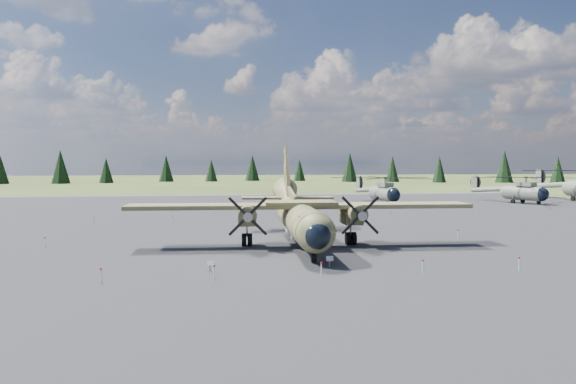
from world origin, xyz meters
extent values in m
plane|color=#59662D|center=(0.00, 0.00, 0.00)|extent=(500.00, 500.00, 0.00)
cube|color=#525156|center=(0.00, 10.00, 0.00)|extent=(120.00, 120.00, 0.04)
cylinder|color=#343E22|center=(2.72, -2.20, 2.09)|extent=(3.37, 16.45, 2.54)
sphere|color=#343E22|center=(2.31, -10.36, 2.09)|extent=(2.61, 2.61, 2.49)
sphere|color=black|center=(2.28, -10.86, 2.04)|extent=(1.92, 1.92, 1.83)
cube|color=black|center=(2.38, -8.91, 2.77)|extent=(1.89, 1.54, 0.50)
cone|color=#343E22|center=(3.26, 8.50, 3.04)|extent=(2.80, 6.36, 3.82)
cube|color=#A6A9AB|center=(2.77, -1.29, 1.04)|extent=(2.00, 5.53, 0.45)
cube|color=#383F21|center=(2.74, -1.75, 3.13)|extent=(26.45, 4.42, 0.32)
cube|color=#343E22|center=(2.74, -1.75, 3.33)|extent=(5.60, 3.54, 0.32)
cylinder|color=#343E22|center=(-1.35, -1.81, 2.63)|extent=(1.60, 4.78, 1.36)
cube|color=#343E22|center=(-1.31, -1.09, 2.04)|extent=(1.52, 3.15, 0.73)
cone|color=gray|center=(-1.50, -4.76, 2.63)|extent=(0.73, 0.85, 0.69)
cylinder|color=black|center=(-1.31, -1.09, 0.50)|extent=(0.85, 1.04, 1.00)
cylinder|color=#343E22|center=(6.81, -2.23, 2.63)|extent=(1.60, 4.78, 1.36)
cube|color=#343E22|center=(6.84, -1.50, 2.04)|extent=(1.52, 3.15, 0.73)
cone|color=gray|center=(6.66, -5.17, 2.63)|extent=(0.73, 0.85, 0.69)
cylinder|color=black|center=(6.84, -1.50, 0.50)|extent=(0.85, 1.04, 1.00)
cube|color=#343E22|center=(3.09, 5.05, 3.59)|extent=(0.60, 6.86, 1.52)
cube|color=#383F21|center=(3.29, 8.95, 3.09)|extent=(8.80, 2.44, 0.20)
cylinder|color=gray|center=(2.36, -9.27, 1.16)|extent=(0.13, 0.13, 0.82)
cylinder|color=black|center=(2.36, -9.27, 0.50)|extent=(0.36, 0.86, 0.85)
cylinder|color=slate|center=(22.79, 39.26, 1.64)|extent=(3.10, 6.63, 2.22)
sphere|color=black|center=(23.24, 36.10, 1.59)|extent=(2.31, 2.31, 2.04)
sphere|color=slate|center=(22.34, 42.42, 1.64)|extent=(2.31, 2.31, 2.04)
cube|color=slate|center=(22.84, 38.91, 3.06)|extent=(1.89, 3.02, 0.66)
cylinder|color=gray|center=(22.84, 38.91, 3.72)|extent=(0.36, 0.36, 0.89)
cylinder|color=slate|center=(21.86, 45.70, 1.95)|extent=(1.81, 7.59, 1.27)
cube|color=slate|center=(21.39, 48.99, 3.06)|extent=(0.37, 1.26, 2.13)
cylinder|color=black|center=(21.70, 49.04, 3.06)|extent=(0.38, 2.29, 2.30)
cylinder|color=black|center=(23.17, 36.63, 0.35)|extent=(0.33, 0.63, 0.60)
cylinder|color=black|center=(21.46, 40.14, 0.35)|extent=(0.36, 0.74, 0.71)
cylinder|color=gray|center=(21.46, 40.14, 0.82)|extent=(0.14, 0.14, 1.28)
cylinder|color=black|center=(23.82, 40.48, 0.35)|extent=(0.36, 0.74, 0.71)
cylinder|color=gray|center=(23.82, 40.48, 0.82)|extent=(0.14, 0.14, 1.28)
cylinder|color=slate|center=(45.14, 37.70, 1.65)|extent=(4.47, 6.79, 2.23)
sphere|color=black|center=(46.34, 34.72, 1.61)|extent=(2.67, 2.67, 2.05)
sphere|color=slate|center=(43.94, 40.68, 1.65)|extent=(2.67, 2.67, 2.05)
cube|color=slate|center=(45.28, 37.37, 3.08)|extent=(2.48, 3.22, 0.67)
cylinder|color=gray|center=(45.28, 37.37, 3.75)|extent=(0.42, 0.42, 0.89)
cylinder|color=slate|center=(42.69, 43.78, 1.96)|extent=(3.55, 7.35, 1.28)
cube|color=slate|center=(41.43, 46.88, 3.08)|extent=(0.65, 1.23, 2.14)
cylinder|color=black|center=(41.72, 47.00, 3.08)|extent=(0.92, 2.17, 2.32)
cylinder|color=black|center=(46.14, 35.22, 0.36)|extent=(0.46, 0.66, 0.61)
cylinder|color=black|center=(43.62, 38.24, 0.36)|extent=(0.52, 0.76, 0.71)
cylinder|color=gray|center=(43.62, 38.24, 0.83)|extent=(0.16, 0.16, 1.29)
cylinder|color=black|center=(45.86, 39.14, 0.36)|extent=(0.52, 0.76, 0.71)
cylinder|color=gray|center=(45.86, 39.14, 0.83)|extent=(0.16, 0.16, 1.29)
sphere|color=slate|center=(57.78, 44.46, 2.04)|extent=(2.72, 2.72, 2.53)
cylinder|color=slate|center=(57.46, 48.58, 2.42)|extent=(1.65, 9.45, 1.58)
cube|color=slate|center=(57.14, 52.70, 3.80)|extent=(0.36, 1.56, 2.64)
cylinder|color=black|center=(57.52, 52.73, 3.80)|extent=(0.29, 2.86, 2.87)
cylinder|color=black|center=(56.50, 41.71, 0.44)|extent=(0.40, 0.90, 0.88)
cylinder|color=gray|center=(56.50, 41.71, 1.02)|extent=(0.17, 0.17, 1.60)
cube|color=gray|center=(-4.21, -11.05, 0.26)|extent=(0.08, 0.08, 0.52)
cube|color=silver|center=(-4.21, -11.10, 0.51)|extent=(0.43, 0.20, 0.29)
cube|color=gray|center=(3.14, -10.52, 0.27)|extent=(0.08, 0.08, 0.54)
cube|color=silver|center=(3.14, -10.57, 0.53)|extent=(0.44, 0.19, 0.30)
cylinder|color=silver|center=(-10.00, -13.50, 0.40)|extent=(0.07, 0.07, 0.80)
cylinder|color=red|center=(-10.00, -13.50, 0.80)|extent=(0.12, 0.12, 0.10)
cylinder|color=silver|center=(-4.00, -13.50, 0.40)|extent=(0.07, 0.07, 0.80)
cylinder|color=red|center=(-4.00, -13.50, 0.80)|extent=(0.12, 0.12, 0.10)
cylinder|color=silver|center=(2.00, -13.50, 0.40)|extent=(0.07, 0.07, 0.80)
cylinder|color=red|center=(2.00, -13.50, 0.80)|extent=(0.12, 0.12, 0.10)
cylinder|color=silver|center=(8.00, -13.50, 0.40)|extent=(0.07, 0.07, 0.80)
cylinder|color=red|center=(8.00, -13.50, 0.80)|extent=(0.12, 0.12, 0.10)
cylinder|color=silver|center=(14.00, -13.50, 0.40)|extent=(0.07, 0.07, 0.80)
cylinder|color=red|center=(14.00, -13.50, 0.80)|extent=(0.12, 0.12, 0.10)
cylinder|color=silver|center=(-16.00, 16.00, 0.40)|extent=(0.07, 0.07, 0.80)
cylinder|color=red|center=(-16.00, 16.00, 0.80)|extent=(0.12, 0.12, 0.10)
cylinder|color=silver|center=(-8.00, 16.00, 0.40)|extent=(0.07, 0.07, 0.80)
cylinder|color=red|center=(-8.00, 16.00, 0.80)|extent=(0.12, 0.12, 0.10)
cylinder|color=silver|center=(0.00, 16.00, 0.40)|extent=(0.07, 0.07, 0.80)
cylinder|color=red|center=(0.00, 16.00, 0.80)|extent=(0.12, 0.12, 0.10)
cylinder|color=silver|center=(8.00, 16.00, 0.40)|extent=(0.07, 0.07, 0.80)
cylinder|color=red|center=(8.00, 16.00, 0.80)|extent=(0.12, 0.12, 0.10)
cylinder|color=silver|center=(16.00, 16.00, 0.40)|extent=(0.07, 0.07, 0.80)
cylinder|color=red|center=(16.00, 16.00, 0.80)|extent=(0.12, 0.12, 0.10)
cylinder|color=silver|center=(-16.50, 0.00, 0.40)|extent=(0.07, 0.07, 0.80)
cylinder|color=red|center=(-16.50, 0.00, 0.80)|extent=(0.12, 0.12, 0.10)
cylinder|color=silver|center=(16.50, 0.00, 0.40)|extent=(0.07, 0.07, 0.80)
cylinder|color=red|center=(16.50, 0.00, 0.80)|extent=(0.12, 0.12, 0.10)
cone|color=black|center=(101.31, 112.61, 4.26)|extent=(4.77, 4.77, 8.52)
cone|color=black|center=(91.91, 126.82, 5.30)|extent=(5.94, 5.94, 10.60)
cone|color=black|center=(71.53, 131.28, 4.30)|extent=(4.82, 4.82, 8.60)
cone|color=black|center=(58.00, 138.69, 4.35)|extent=(4.87, 4.87, 8.69)
cone|color=black|center=(43.71, 141.00, 5.00)|extent=(5.60, 5.60, 10.00)
cone|color=black|center=(28.46, 153.17, 3.88)|extent=(4.35, 4.35, 7.76)
cone|color=black|center=(11.89, 156.49, 4.68)|extent=(5.24, 5.24, 9.36)
cone|color=black|center=(-2.75, 151.80, 3.84)|extent=(4.30, 4.30, 7.67)
cone|color=black|center=(-18.07, 151.69, 4.54)|extent=(5.08, 5.08, 9.07)
cone|color=black|center=(-36.12, 141.19, 4.09)|extent=(4.58, 4.58, 8.18)
cone|color=black|center=(-49.21, 138.04, 5.24)|extent=(5.87, 5.87, 10.48)
cone|color=black|center=(-66.76, 138.27, 4.37)|extent=(4.89, 4.89, 8.74)
camera|label=1|loc=(-4.37, -44.26, 6.46)|focal=35.00mm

